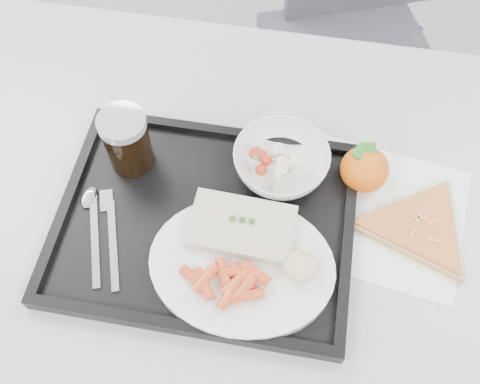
{
  "coord_description": "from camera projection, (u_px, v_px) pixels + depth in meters",
  "views": [
    {
      "loc": [
        0.04,
        -0.1,
        1.5
      ],
      "look_at": [
        -0.03,
        0.32,
        0.77
      ],
      "focal_mm": 40.0,
      "sensor_mm": 36.0,
      "label": 1
    }
  ],
  "objects": [
    {
      "name": "salad_contents",
      "position": [
        278.0,
        161.0,
        0.83
      ],
      "size": [
        0.09,
        0.07,
        0.02
      ],
      "color": "#AE2B18",
      "rests_on": "salad_bowl"
    },
    {
      "name": "napkin",
      "position": [
        382.0,
        214.0,
        0.84
      ],
      "size": [
        0.28,
        0.27,
        0.0
      ],
      "color": "white",
      "rests_on": "table"
    },
    {
      "name": "bread_roll",
      "position": [
        301.0,
        266.0,
        0.75
      ],
      "size": [
        0.06,
        0.06,
        0.03
      ],
      "color": "#EEDA91",
      "rests_on": "dinner_plate"
    },
    {
      "name": "cola_glass",
      "position": [
        127.0,
        140.0,
        0.83
      ],
      "size": [
        0.07,
        0.07,
        0.11
      ],
      "color": "black",
      "rests_on": "tray"
    },
    {
      "name": "dinner_plate",
      "position": [
        242.0,
        265.0,
        0.77
      ],
      "size": [
        0.27,
        0.27,
        0.02
      ],
      "color": "white",
      "rests_on": "tray"
    },
    {
      "name": "carrot_pile",
      "position": [
        229.0,
        281.0,
        0.74
      ],
      "size": [
        0.13,
        0.08,
        0.02
      ],
      "color": "#D24820",
      "rests_on": "dinner_plate"
    },
    {
      "name": "tray",
      "position": [
        205.0,
        223.0,
        0.82
      ],
      "size": [
        0.45,
        0.35,
        0.03
      ],
      "color": "black",
      "rests_on": "table"
    },
    {
      "name": "table",
      "position": [
        255.0,
        228.0,
        0.9
      ],
      "size": [
        1.2,
        0.8,
        0.75
      ],
      "color": "#AFAFB1",
      "rests_on": "ground"
    },
    {
      "name": "room",
      "position": [
        140.0,
        19.0,
        0.14
      ],
      "size": [
        6.04,
        7.04,
        2.84
      ],
      "color": "#929398",
      "rests_on": "ground"
    },
    {
      "name": "cutlery",
      "position": [
        99.0,
        224.0,
        0.81
      ],
      "size": [
        0.11,
        0.17,
        0.01
      ],
      "color": "silver",
      "rests_on": "tray"
    },
    {
      "name": "tangerine",
      "position": [
        364.0,
        169.0,
        0.84
      ],
      "size": [
        0.1,
        0.1,
        0.07
      ],
      "color": "#E8550C",
      "rests_on": "napkin"
    },
    {
      "name": "chair",
      "position": [
        360.0,
        15.0,
        1.37
      ],
      "size": [
        0.55,
        0.55,
        0.93
      ],
      "color": "#3E3E47",
      "rests_on": "ground"
    },
    {
      "name": "salad_bowl",
      "position": [
        281.0,
        161.0,
        0.85
      ],
      "size": [
        0.15,
        0.15,
        0.05
      ],
      "color": "white",
      "rests_on": "tray"
    },
    {
      "name": "pizza_slice",
      "position": [
        418.0,
        227.0,
        0.82
      ],
      "size": [
        0.25,
        0.25,
        0.02
      ],
      "color": "tan",
      "rests_on": "napkin"
    },
    {
      "name": "fish_fillet",
      "position": [
        241.0,
        227.0,
        0.78
      ],
      "size": [
        0.16,
        0.1,
        0.03
      ],
      "color": "beige",
      "rests_on": "dinner_plate"
    }
  ]
}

